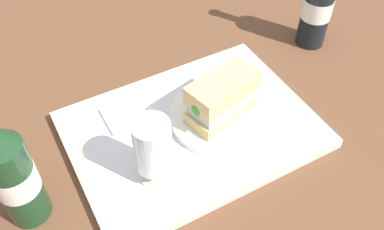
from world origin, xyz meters
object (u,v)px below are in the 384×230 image
at_px(beer_glass, 153,149).
at_px(beer_bottle, 12,173).
at_px(plate, 221,116).
at_px(second_bottle, 319,2).
at_px(sandwich, 221,98).

bearing_deg(beer_glass, beer_bottle, -13.22).
height_order(plate, beer_glass, beer_glass).
relative_size(beer_glass, second_bottle, 0.47).
bearing_deg(sandwich, beer_bottle, -12.82).
bearing_deg(sandwich, beer_glass, 5.17).
bearing_deg(beer_bottle, sandwich, -178.64).
distance_m(beer_bottle, second_bottle, 0.69).
height_order(sandwich, beer_glass, beer_glass).
bearing_deg(beer_glass, plate, -160.75).
height_order(plate, beer_bottle, beer_bottle).
xyz_separation_m(sandwich, beer_bottle, (0.36, 0.01, 0.03)).
distance_m(beer_glass, second_bottle, 0.51).
bearing_deg(beer_bottle, second_bottle, -168.86).
xyz_separation_m(beer_glass, second_bottle, (-0.48, -0.18, 0.01)).
relative_size(sandwich, second_bottle, 0.53).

